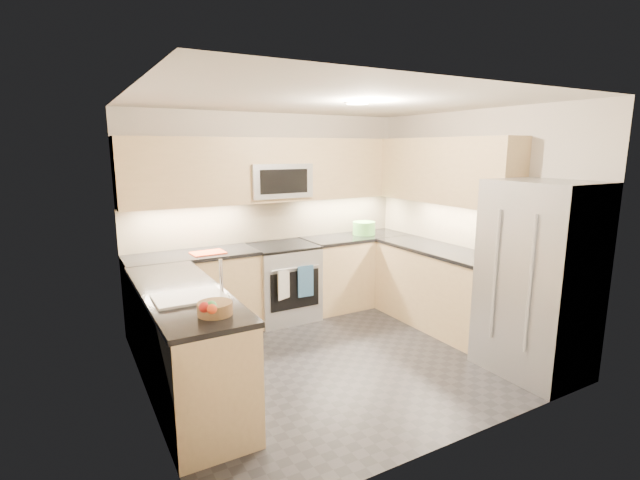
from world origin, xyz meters
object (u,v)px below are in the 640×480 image
(gas_range, at_px, (283,283))
(fruit_basket, at_px, (215,308))
(utensil_bowl, at_px, (364,228))
(cutting_board, at_px, (208,253))
(refrigerator, at_px, (538,279))
(microwave, at_px, (277,180))

(gas_range, distance_m, fruit_basket, 2.49)
(utensil_bowl, relative_size, cutting_board, 0.84)
(refrigerator, distance_m, fruit_basket, 2.92)
(gas_range, xyz_separation_m, microwave, (0.00, 0.12, 1.24))
(gas_range, bearing_deg, cutting_board, -177.04)
(gas_range, xyz_separation_m, utensil_bowl, (1.23, 0.04, 0.57))
(cutting_board, bearing_deg, refrigerator, -45.01)
(cutting_board, bearing_deg, microwave, 10.57)
(refrigerator, height_order, cutting_board, refrigerator)
(refrigerator, height_order, fruit_basket, refrigerator)
(microwave, xyz_separation_m, fruit_basket, (-1.43, -2.10, -0.72))
(microwave, height_order, cutting_board, microwave)
(microwave, relative_size, refrigerator, 0.42)
(gas_range, xyz_separation_m, fruit_basket, (-1.43, -1.97, 0.53))
(microwave, bearing_deg, cutting_board, -169.43)
(gas_range, height_order, utensil_bowl, utensil_bowl)
(utensil_bowl, bearing_deg, microwave, 176.21)
(fruit_basket, bearing_deg, refrigerator, -8.95)
(refrigerator, bearing_deg, utensil_bowl, 95.19)
(utensil_bowl, bearing_deg, fruit_basket, -142.81)
(gas_range, height_order, refrigerator, refrigerator)
(gas_range, xyz_separation_m, refrigerator, (1.45, -2.43, 0.45))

